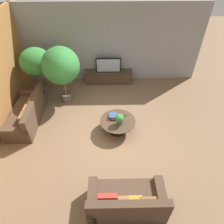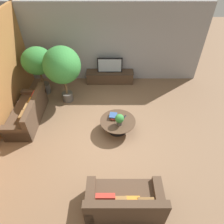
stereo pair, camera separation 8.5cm
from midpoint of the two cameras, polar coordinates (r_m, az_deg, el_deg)
ground_plane at (r=6.27m, az=-1.89°, el=-6.05°), size 24.00×24.00×0.00m
back_wall_stone at (r=8.13m, az=-2.01°, el=18.80°), size 7.40×0.12×3.00m
media_console at (r=8.41m, az=-1.30°, el=10.08°), size 1.93×0.50×0.48m
television at (r=8.15m, az=-1.36°, el=13.21°), size 0.99×0.13×0.59m
coffee_table at (r=6.18m, az=1.23°, el=-3.27°), size 1.09×1.09×0.39m
couch_by_wall at (r=7.06m, az=-23.32°, el=-0.49°), size 0.84×2.01×0.84m
couch_near_entry at (r=4.76m, az=3.62°, el=-24.15°), size 1.68×0.84×0.84m
potted_palm_tall at (r=7.70m, az=-21.16°, el=12.82°), size 1.08×1.08×1.82m
potted_palm_corner at (r=6.92m, az=-14.73°, el=12.44°), size 1.24×1.24×2.07m
potted_plant_tabletop at (r=5.86m, az=1.73°, el=-2.00°), size 0.27×0.27×0.36m
book_stack at (r=6.17m, az=-0.04°, el=-1.17°), size 0.26×0.32×0.10m
remote_black at (r=6.22m, az=3.16°, el=-1.33°), size 0.13×0.15×0.02m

